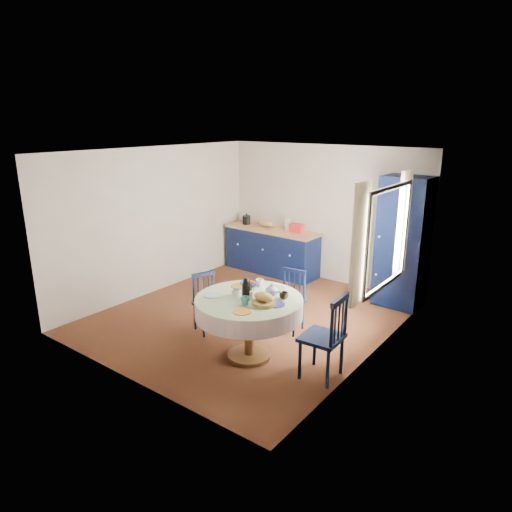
{
  "coord_description": "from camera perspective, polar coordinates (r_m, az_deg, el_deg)",
  "views": [
    {
      "loc": [
        4.0,
        -5.12,
        2.93
      ],
      "look_at": [
        -0.01,
        0.2,
        0.92
      ],
      "focal_mm": 32.0,
      "sensor_mm": 36.0,
      "label": 1
    }
  ],
  "objects": [
    {
      "name": "kitchen_counter",
      "position": [
        8.99,
        1.97,
        0.78
      ],
      "size": [
        1.98,
        0.66,
        1.12
      ],
      "rotation": [
        0.0,
        0.0,
        -0.03
      ],
      "color": "black",
      "rests_on": "floor"
    },
    {
      "name": "mug_d",
      "position": [
        6.01,
        0.46,
        -3.36
      ],
      "size": [
        0.11,
        0.11,
        0.1
      ],
      "primitive_type": "imported",
      "color": "silver",
      "rests_on": "dining_table"
    },
    {
      "name": "floor",
      "position": [
        7.13,
        -0.88,
        -7.51
      ],
      "size": [
        4.5,
        4.5,
        0.0
      ],
      "primitive_type": "plane",
      "color": "black",
      "rests_on": "ground"
    },
    {
      "name": "chair_left",
      "position": [
        6.56,
        -6.08,
        -5.79
      ],
      "size": [
        0.47,
        0.48,
        0.84
      ],
      "rotation": [
        0.0,
        0.0,
        1.18
      ],
      "color": "black",
      "rests_on": "floor"
    },
    {
      "name": "wall_left",
      "position": [
        8.06,
        -12.25,
        4.36
      ],
      "size": [
        0.02,
        4.5,
        2.5
      ],
      "primitive_type": "cube",
      "color": "beige",
      "rests_on": "floor"
    },
    {
      "name": "wall_back",
      "position": [
        8.55,
        8.41,
        5.26
      ],
      "size": [
        4.0,
        0.02,
        2.5
      ],
      "primitive_type": "cube",
      "color": "beige",
      "rests_on": "floor"
    },
    {
      "name": "cobalt_bowl",
      "position": [
        6.03,
        -0.81,
        -3.52
      ],
      "size": [
        0.24,
        0.24,
        0.06
      ],
      "primitive_type": "imported",
      "color": "navy",
      "rests_on": "dining_table"
    },
    {
      "name": "chair_far",
      "position": [
        6.56,
        4.25,
        -5.55
      ],
      "size": [
        0.43,
        0.42,
        0.88
      ],
      "rotation": [
        0.0,
        0.0,
        0.11
      ],
      "color": "black",
      "rests_on": "floor"
    },
    {
      "name": "mug_a",
      "position": [
        5.7,
        -2.52,
        -4.61
      ],
      "size": [
        0.11,
        0.11,
        0.09
      ],
      "primitive_type": "imported",
      "color": "silver",
      "rests_on": "dining_table"
    },
    {
      "name": "pantry_cabinet",
      "position": [
        7.59,
        17.88,
        1.6
      ],
      "size": [
        0.76,
        0.56,
        2.1
      ],
      "rotation": [
        0.0,
        0.0,
        -0.04
      ],
      "color": "black",
      "rests_on": "floor"
    },
    {
      "name": "dining_table",
      "position": [
        5.69,
        -0.82,
        -6.47
      ],
      "size": [
        1.34,
        1.34,
        1.09
      ],
      "color": "#542E18",
      "rests_on": "floor"
    },
    {
      "name": "wall_right",
      "position": [
        5.75,
        15.0,
        -0.82
      ],
      "size": [
        0.02,
        4.5,
        2.5
      ],
      "primitive_type": "cube",
      "color": "beige",
      "rests_on": "floor"
    },
    {
      "name": "chair_right",
      "position": [
        5.39,
        8.68,
        -9.89
      ],
      "size": [
        0.47,
        0.49,
        1.05
      ],
      "rotation": [
        0.0,
        0.0,
        -1.52
      ],
      "color": "black",
      "rests_on": "floor"
    },
    {
      "name": "window",
      "position": [
        5.96,
        15.89,
        2.48
      ],
      "size": [
        0.1,
        1.74,
        1.45
      ],
      "color": "white",
      "rests_on": "wall_right"
    },
    {
      "name": "ceiling",
      "position": [
        6.51,
        -0.98,
        12.98
      ],
      "size": [
        4.5,
        4.5,
        0.0
      ],
      "primitive_type": "plane",
      "rotation": [
        3.14,
        0.0,
        0.0
      ],
      "color": "white",
      "rests_on": "wall_back"
    },
    {
      "name": "mug_c",
      "position": [
        5.61,
        3.5,
        -4.96
      ],
      "size": [
        0.11,
        0.11,
        0.09
      ],
      "primitive_type": "imported",
      "color": "black",
      "rests_on": "dining_table"
    },
    {
      "name": "mug_b",
      "position": [
        5.43,
        -1.37,
        -5.64
      ],
      "size": [
        0.11,
        0.11,
        0.1
      ],
      "primitive_type": "imported",
      "color": "#377E76",
      "rests_on": "dining_table"
    }
  ]
}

